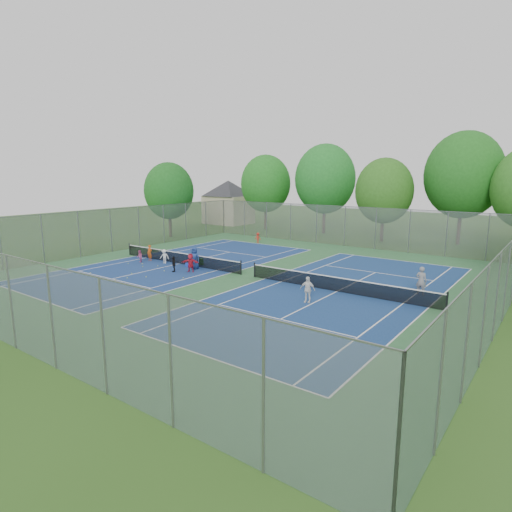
{
  "coord_description": "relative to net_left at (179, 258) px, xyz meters",
  "views": [
    {
      "loc": [
        18.2,
        -23.59,
        7.25
      ],
      "look_at": [
        0.0,
        1.0,
        1.3
      ],
      "focal_mm": 30.0,
      "sensor_mm": 36.0,
      "label": 1
    }
  ],
  "objects": [
    {
      "name": "ground",
      "position": [
        7.0,
        0.0,
        -0.46
      ],
      "size": [
        120.0,
        120.0,
        0.0
      ],
      "primitive_type": "plane",
      "color": "#2D551A",
      "rests_on": "ground"
    },
    {
      "name": "court_pad",
      "position": [
        7.0,
        0.0,
        -0.45
      ],
      "size": [
        32.0,
        32.0,
        0.01
      ],
      "primitive_type": "cube",
      "color": "#2F6338",
      "rests_on": "ground"
    },
    {
      "name": "court_left",
      "position": [
        0.0,
        0.0,
        -0.44
      ],
      "size": [
        10.97,
        23.77,
        0.01
      ],
      "primitive_type": "cube",
      "color": "navy",
      "rests_on": "court_pad"
    },
    {
      "name": "court_right",
      "position": [
        14.0,
        0.0,
        -0.44
      ],
      "size": [
        10.97,
        23.77,
        0.01
      ],
      "primitive_type": "cube",
      "color": "navy",
      "rests_on": "court_pad"
    },
    {
      "name": "net_left",
      "position": [
        0.0,
        0.0,
        0.0
      ],
      "size": [
        12.87,
        0.1,
        0.91
      ],
      "primitive_type": "cube",
      "color": "black",
      "rests_on": "ground"
    },
    {
      "name": "net_right",
      "position": [
        14.0,
        0.0,
        0.0
      ],
      "size": [
        12.87,
        0.1,
        0.91
      ],
      "primitive_type": "cube",
      "color": "black",
      "rests_on": "ground"
    },
    {
      "name": "fence_north",
      "position": [
        7.0,
        16.0,
        1.54
      ],
      "size": [
        32.0,
        0.1,
        4.0
      ],
      "primitive_type": "cube",
      "color": "gray",
      "rests_on": "ground"
    },
    {
      "name": "fence_south",
      "position": [
        7.0,
        -16.0,
        1.54
      ],
      "size": [
        32.0,
        0.1,
        4.0
      ],
      "primitive_type": "cube",
      "color": "gray",
      "rests_on": "ground"
    },
    {
      "name": "fence_west",
      "position": [
        -9.0,
        0.0,
        1.54
      ],
      "size": [
        0.1,
        32.0,
        4.0
      ],
      "primitive_type": "cube",
      "rotation": [
        0.0,
        0.0,
        1.57
      ],
      "color": "gray",
      "rests_on": "ground"
    },
    {
      "name": "fence_east",
      "position": [
        23.0,
        0.0,
        1.54
      ],
      "size": [
        0.1,
        32.0,
        4.0
      ],
      "primitive_type": "cube",
      "rotation": [
        0.0,
        0.0,
        1.57
      ],
      "color": "gray",
      "rests_on": "ground"
    },
    {
      "name": "house",
      "position": [
        -15.0,
        24.0,
        3.76
      ],
      "size": [
        11.03,
        11.03,
        7.3
      ],
      "color": "#B7A88C",
      "rests_on": "ground"
    },
    {
      "name": "tree_nw",
      "position": [
        -7.0,
        22.0,
        5.44
      ],
      "size": [
        6.4,
        6.4,
        9.58
      ],
      "color": "#443326",
      "rests_on": "ground"
    },
    {
      "name": "tree_nl",
      "position": [
        1.0,
        23.0,
        6.09
      ],
      "size": [
        7.2,
        7.2,
        10.69
      ],
      "color": "#443326",
      "rests_on": "ground"
    },
    {
      "name": "tree_nc",
      "position": [
        9.0,
        21.0,
        4.94
      ],
      "size": [
        6.0,
        6.0,
        8.85
      ],
      "color": "#443326",
      "rests_on": "ground"
    },
    {
      "name": "tree_nr",
      "position": [
        16.0,
        24.0,
        6.59
      ],
      "size": [
        7.6,
        7.6,
        11.42
      ],
      "color": "#443326",
      "rests_on": "ground"
    },
    {
      "name": "tree_side_w",
      "position": [
        -12.0,
        10.0,
        4.79
      ],
      "size": [
        5.6,
        5.6,
        8.47
      ],
      "color": "#443326",
      "rests_on": "ground"
    },
    {
      "name": "ball_crate",
      "position": [
        1.39,
        -0.35,
        -0.3
      ],
      "size": [
        0.41,
        0.41,
        0.31
      ],
      "primitive_type": "cube",
      "rotation": [
        0.0,
        0.0,
        -0.16
      ],
      "color": "#193CC0",
      "rests_on": "ground"
    },
    {
      "name": "ball_hopper",
      "position": [
        1.78,
        0.68,
        -0.19
      ],
      "size": [
        0.36,
        0.36,
        0.54
      ],
      "primitive_type": "cube",
      "rotation": [
        0.0,
        0.0,
        -0.38
      ],
      "color": "green",
      "rests_on": "ground"
    },
    {
      "name": "student_a",
      "position": [
        -2.92,
        -0.6,
        0.21
      ],
      "size": [
        0.5,
        0.34,
        1.33
      ],
      "primitive_type": "imported",
      "rotation": [
        0.0,
        0.0,
        0.04
      ],
      "color": "#CE4C13",
      "rests_on": "ground"
    },
    {
      "name": "student_b",
      "position": [
        -2.97,
        -1.6,
        0.06
      ],
      "size": [
        0.62,
        0.58,
        1.03
      ],
      "primitive_type": "imported",
      "rotation": [
        0.0,
        0.0,
        -0.51
      ],
      "color": "#D1518A",
      "rests_on": "ground"
    },
    {
      "name": "student_c",
      "position": [
        -1.1,
        -0.6,
        0.13
      ],
      "size": [
        0.87,
        0.72,
        1.16
      ],
      "primitive_type": "imported",
      "rotation": [
        0.0,
        0.0,
        0.47
      ],
      "color": "white",
      "rests_on": "ground"
    },
    {
      "name": "student_d",
      "position": [
        1.8,
        -2.27,
        0.13
      ],
      "size": [
        0.74,
        0.61,
        1.17
      ],
      "primitive_type": "imported",
      "rotation": [
        0.0,
        0.0,
        -0.55
      ],
      "color": "black",
      "rests_on": "ground"
    },
    {
      "name": "student_e",
      "position": [
        2.32,
        -0.6,
        0.38
      ],
      "size": [
        0.95,
        0.78,
        1.68
      ],
      "primitive_type": "imported",
      "rotation": [
        0.0,
        0.0,
        0.34
      ],
      "color": "navy",
      "rests_on": "ground"
    },
    {
      "name": "student_f",
      "position": [
        2.83,
        -1.55,
        0.25
      ],
      "size": [
        1.35,
        0.98,
        1.41
      ],
      "primitive_type": "imported",
      "rotation": [
        0.0,
        0.0,
        0.49
      ],
      "color": "red",
      "rests_on": "ground"
    },
    {
      "name": "child_far_baseline",
      "position": [
        -1.07,
        12.24,
        0.1
      ],
      "size": [
        0.76,
        0.51,
        1.1
      ],
      "primitive_type": "imported",
      "rotation": [
        0.0,
        0.0,
        3.28
      ],
      "color": "red",
      "rests_on": "ground"
    },
    {
      "name": "instructor",
      "position": [
        18.37,
        2.34,
        0.43
      ],
      "size": [
        0.65,
        0.44,
        1.76
      ],
      "primitive_type": "imported",
      "rotation": [
        0.0,
        0.0,
        3.12
      ],
      "color": "gray",
      "rests_on": "ground"
    },
    {
      "name": "teen_court_b",
      "position": [
        13.63,
        -3.05,
        0.31
      ],
      "size": [
        0.95,
        0.54,
        1.53
      ],
      "primitive_type": "imported",
      "rotation": [
        0.0,
        0.0,
        0.2
      ],
      "color": "white",
      "rests_on": "ground"
    },
    {
      "name": "tennis_ball_0",
      "position": [
        -1.39,
        -2.59,
        -0.42
      ],
      "size": [
        0.07,
        0.07,
        0.07
      ],
      "primitive_type": "sphere",
      "color": "#B7C82E",
      "rests_on": "ground"
    },
    {
      "name": "tennis_ball_1",
      "position": [
        0.71,
        -5.64,
        -0.42
      ],
      "size": [
        0.07,
        0.07,
        0.07
      ],
      "primitive_type": "sphere",
      "color": "#C1E435",
      "rests_on": "ground"
    },
    {
      "name": "tennis_ball_2",
      "position": [
        3.84,
        -3.3,
        -0.42
      ],
      "size": [
        0.07,
        0.07,
        0.07
      ],
      "primitive_type": "sphere",
      "color": "yellow",
      "rests_on": "ground"
    },
    {
      "name": "tennis_ball_3",
      "position": [
        -2.28,
        -1.93,
        -0.42
      ],
      "size": [
        0.07,
        0.07,
        0.07
      ],
      "primitive_type": "sphere",
      "color": "yellow",
      "rests_on": "ground"
    },
    {
      "name": "tennis_ball_4",
      "position": [
        -2.75,
        -6.29,
        -0.42
      ],
      "size": [
        0.07,
        0.07,
        0.07
      ],
      "primitive_type": "sphere",
      "color": "#E2F438",
      "rests_on": "ground"
    },
    {
      "name": "tennis_ball_5",
      "position": [
        -0.61,
        -1.75,
        -0.42
      ],
      "size": [
        0.07,
        0.07,
        0.07
      ],
      "primitive_type": "sphere",
      "color": "yellow",
      "rests_on": "ground"
    },
    {
      "name": "tennis_ball_6",
      "position": [
        4.15,
        -1.16,
        -0.42
      ],
      "size": [
        0.07,
        0.07,
        0.07
      ],
      "primitive_type": "sphere",
      "color": "gold",
      "rests_on": "ground"
    },
    {
      "name": "tennis_ball_7",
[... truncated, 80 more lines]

